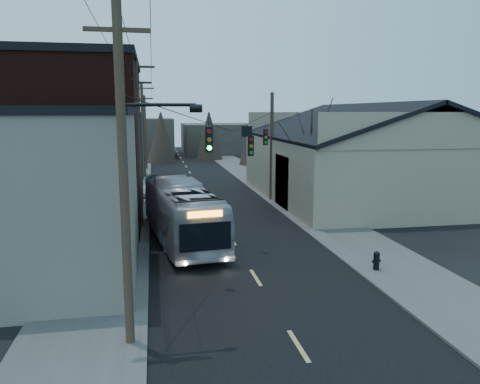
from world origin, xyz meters
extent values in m
plane|color=black|center=(0.00, 0.00, 0.00)|extent=(160.00, 160.00, 0.00)
cube|color=black|center=(0.00, 30.00, 0.01)|extent=(9.00, 110.00, 0.02)
cube|color=#474744|center=(-6.50, 30.00, 0.06)|extent=(4.00, 110.00, 0.12)
cube|color=#474744|center=(6.50, 30.00, 0.06)|extent=(4.00, 110.00, 0.12)
cube|color=#6D675A|center=(-9.00, 9.00, 3.50)|extent=(8.00, 8.00, 7.00)
cube|color=black|center=(-10.00, 20.00, 5.00)|extent=(10.00, 12.00, 10.00)
cube|color=#38342D|center=(-9.50, 36.00, 3.50)|extent=(9.00, 14.00, 7.00)
cube|color=gray|center=(13.00, 25.00, 2.50)|extent=(16.00, 20.00, 5.00)
cube|color=black|center=(9.00, 25.00, 6.30)|extent=(8.16, 20.60, 2.86)
cube|color=black|center=(17.00, 25.00, 6.30)|extent=(8.16, 20.60, 2.86)
cube|color=#38342D|center=(-6.00, 65.00, 3.00)|extent=(10.00, 12.00, 6.00)
cube|color=#38342D|center=(7.00, 70.00, 2.50)|extent=(12.00, 14.00, 5.00)
cone|color=black|center=(6.50, 20.00, 3.60)|extent=(0.40, 0.40, 7.20)
cylinder|color=#382B1E|center=(-5.00, 3.00, 5.25)|extent=(0.28, 0.28, 10.50)
cylinder|color=#382B1E|center=(-5.00, 18.00, 5.00)|extent=(0.28, 0.28, 10.00)
cube|color=#382B1E|center=(-5.00, 18.00, 9.60)|extent=(2.20, 0.12, 0.12)
cylinder|color=#382B1E|center=(-5.00, 33.00, 4.75)|extent=(0.28, 0.28, 9.50)
cube|color=#382B1E|center=(-5.00, 33.00, 9.10)|extent=(2.20, 0.12, 0.12)
cylinder|color=#382B1E|center=(-5.00, 48.00, 4.50)|extent=(0.28, 0.28, 9.00)
cube|color=#382B1E|center=(-5.00, 48.00, 8.60)|extent=(2.20, 0.12, 0.12)
cylinder|color=#382B1E|center=(5.00, 25.00, 4.25)|extent=(0.28, 0.28, 8.50)
cube|color=black|center=(-2.00, 7.50, 5.95)|extent=(0.28, 0.20, 1.00)
cube|color=black|center=(0.60, 12.00, 5.35)|extent=(0.28, 0.20, 1.00)
cube|color=black|center=(2.80, 18.00, 5.45)|extent=(0.28, 0.20, 1.00)
imported|color=#A3A7AF|center=(-2.72, 14.64, 1.59)|extent=(4.06, 11.64, 3.18)
imported|color=#A5A9AD|center=(-4.30, 29.31, 0.78)|extent=(1.97, 4.81, 1.55)
cylinder|color=black|center=(5.41, 7.76, 0.45)|extent=(0.26, 0.26, 0.66)
sphere|color=black|center=(5.41, 7.76, 0.82)|extent=(0.29, 0.29, 0.29)
cylinder|color=black|center=(5.41, 7.76, 0.51)|extent=(0.41, 0.21, 0.13)
camera|label=1|loc=(-4.14, -10.61, 7.00)|focal=35.00mm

